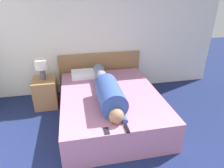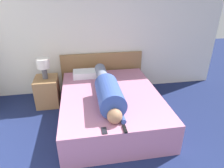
# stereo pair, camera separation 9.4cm
# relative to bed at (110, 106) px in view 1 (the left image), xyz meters

# --- Properties ---
(wall_back) EXTENTS (5.54, 0.06, 2.60)m
(wall_back) POSITION_rel_bed_xyz_m (-0.15, 1.19, 1.06)
(wall_back) COLOR silver
(wall_back) RESTS_ON ground_plane
(bed) EXTENTS (1.63, 2.08, 0.49)m
(bed) POSITION_rel_bed_xyz_m (0.00, 0.00, 0.00)
(bed) COLOR #B2708E
(bed) RESTS_ON ground_plane
(headboard) EXTENTS (1.75, 0.04, 0.85)m
(headboard) POSITION_rel_bed_xyz_m (0.00, 1.12, 0.18)
(headboard) COLOR olive
(headboard) RESTS_ON ground_plane
(nightstand) EXTENTS (0.42, 0.49, 0.55)m
(nightstand) POSITION_rel_bed_xyz_m (-1.14, 0.68, 0.03)
(nightstand) COLOR olive
(nightstand) RESTS_ON ground_plane
(table_lamp) EXTENTS (0.23, 0.23, 0.39)m
(table_lamp) POSITION_rel_bed_xyz_m (-1.14, 0.68, 0.58)
(table_lamp) COLOR #4C4C51
(table_lamp) RESTS_ON nightstand
(person_lying) EXTENTS (0.37, 1.81, 0.37)m
(person_lying) POSITION_rel_bed_xyz_m (-0.07, -0.18, 0.40)
(person_lying) COLOR #936B4C
(person_lying) RESTS_ON bed
(pillow_near_headboard) EXTENTS (0.52, 0.30, 0.12)m
(pillow_near_headboard) POSITION_rel_bed_xyz_m (-0.36, 0.77, 0.31)
(pillow_near_headboard) COLOR white
(pillow_near_headboard) RESTS_ON bed
(tv_remote) EXTENTS (0.04, 0.15, 0.02)m
(tv_remote) POSITION_rel_bed_xyz_m (0.02, -0.97, 0.26)
(tv_remote) COLOR black
(tv_remote) RESTS_ON bed
(cell_phone) EXTENTS (0.06, 0.13, 0.01)m
(cell_phone) POSITION_rel_bed_xyz_m (-0.23, -0.96, 0.25)
(cell_phone) COLOR black
(cell_phone) RESTS_ON bed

